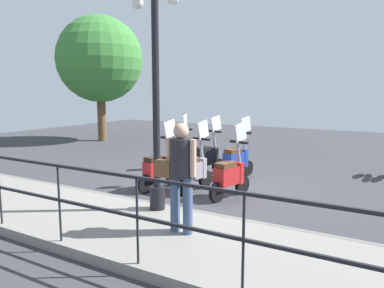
# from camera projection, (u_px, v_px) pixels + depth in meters

# --- Properties ---
(ground_plane) EXTENTS (28.00, 28.00, 0.00)m
(ground_plane) POSITION_uv_depth(u_px,v_px,m) (206.00, 185.00, 8.73)
(ground_plane) COLOR #38383D
(promenade_walkway) EXTENTS (2.20, 20.00, 0.15)m
(promenade_walkway) POSITION_uv_depth(u_px,v_px,m) (114.00, 223.00, 6.02)
(promenade_walkway) COLOR gray
(promenade_walkway) RESTS_ON ground_plane
(fence_railing) EXTENTS (0.04, 16.03, 1.07)m
(fence_railing) POSITION_uv_depth(u_px,v_px,m) (59.00, 188.00, 5.01)
(fence_railing) COLOR black
(fence_railing) RESTS_ON promenade_walkway
(lamp_post_near) EXTENTS (0.26, 0.90, 3.98)m
(lamp_post_near) POSITION_uv_depth(u_px,v_px,m) (156.00, 108.00, 6.24)
(lamp_post_near) COLOR black
(lamp_post_near) RESTS_ON promenade_walkway
(pedestrian_with_bag) EXTENTS (0.33, 0.65, 1.59)m
(pedestrian_with_bag) POSITION_uv_depth(u_px,v_px,m) (180.00, 169.00, 5.31)
(pedestrian_with_bag) COLOR #384C70
(pedestrian_with_bag) RESTS_ON promenade_walkway
(tree_large) EXTENTS (3.63, 3.63, 5.29)m
(tree_large) POSITION_uv_depth(u_px,v_px,m) (100.00, 59.00, 15.79)
(tree_large) COLOR brown
(tree_large) RESTS_ON ground_plane
(scooter_near_0) EXTENTS (1.21, 0.51, 1.54)m
(scooter_near_0) POSITION_uv_depth(u_px,v_px,m) (230.00, 175.00, 7.60)
(scooter_near_0) COLOR black
(scooter_near_0) RESTS_ON ground_plane
(scooter_near_1) EXTENTS (1.23, 0.46, 1.54)m
(scooter_near_1) POSITION_uv_depth(u_px,v_px,m) (194.00, 170.00, 8.07)
(scooter_near_1) COLOR black
(scooter_near_1) RESTS_ON ground_plane
(scooter_near_2) EXTENTS (1.22, 0.49, 1.54)m
(scooter_near_2) POSITION_uv_depth(u_px,v_px,m) (159.00, 168.00, 8.25)
(scooter_near_2) COLOR black
(scooter_near_2) RESTS_ON ground_plane
(scooter_far_0) EXTENTS (1.20, 0.54, 1.54)m
(scooter_far_0) POSITION_uv_depth(u_px,v_px,m) (237.00, 159.00, 9.30)
(scooter_far_0) COLOR black
(scooter_far_0) RESTS_ON ground_plane
(scooter_far_1) EXTENTS (1.20, 0.54, 1.54)m
(scooter_far_1) POSITION_uv_depth(u_px,v_px,m) (207.00, 157.00, 9.58)
(scooter_far_1) COLOR black
(scooter_far_1) RESTS_ON ground_plane
(scooter_far_2) EXTENTS (1.21, 0.53, 1.54)m
(scooter_far_2) POSITION_uv_depth(u_px,v_px,m) (182.00, 154.00, 10.02)
(scooter_far_2) COLOR black
(scooter_far_2) RESTS_ON ground_plane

